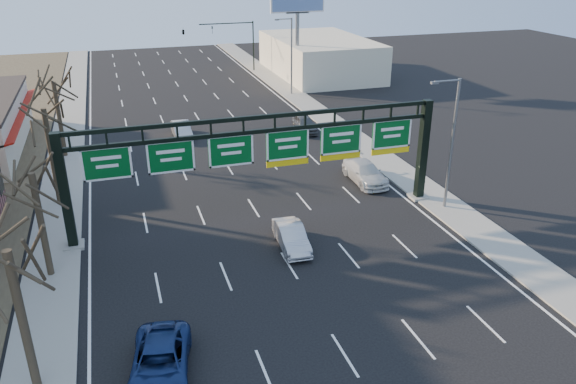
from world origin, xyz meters
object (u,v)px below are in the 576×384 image
object	(u,v)px
sign_gantry	(262,154)
car_silver_sedan	(291,237)
car_white_wagon	(365,172)
car_blue_suv	(160,363)

from	to	relation	value
sign_gantry	car_silver_sedan	bearing A→B (deg)	-81.34
car_white_wagon	car_blue_suv	bearing A→B (deg)	-135.47
car_white_wagon	car_silver_sedan	bearing A→B (deg)	-136.68
car_silver_sedan	car_white_wagon	bearing A→B (deg)	46.87
car_blue_suv	car_white_wagon	world-z (taller)	car_white_wagon
sign_gantry	car_silver_sedan	world-z (taller)	sign_gantry
car_blue_suv	car_silver_sedan	xyz separation A→B (m)	(8.67, 8.86, -0.01)
car_blue_suv	car_silver_sedan	size ratio (longest dim) A/B	1.21
sign_gantry	car_blue_suv	distance (m)	15.70
car_blue_suv	car_silver_sedan	bearing A→B (deg)	56.38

